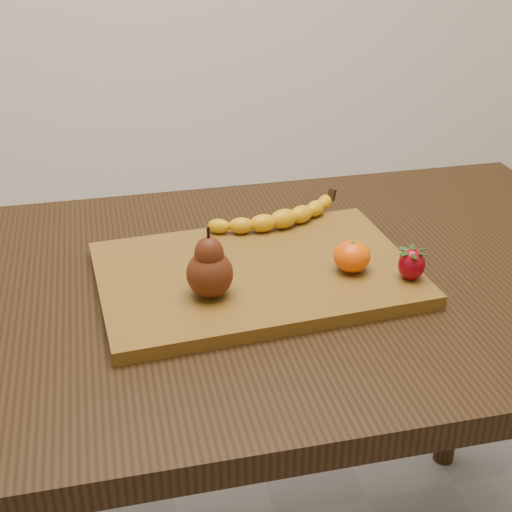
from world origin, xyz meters
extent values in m
cube|color=black|center=(0.00, 0.00, 0.74)|extent=(1.00, 0.70, 0.04)
cylinder|color=black|center=(-0.45, 0.30, 0.36)|extent=(0.05, 0.05, 0.72)
cylinder|color=black|center=(0.45, 0.30, 0.36)|extent=(0.05, 0.05, 0.72)
cube|color=brown|center=(-0.10, 0.00, 0.77)|extent=(0.47, 0.33, 0.02)
ellipsoid|color=#F25302|center=(0.04, -0.04, 0.80)|extent=(0.07, 0.07, 0.04)
camera|label=1|loc=(-0.30, -0.88, 1.29)|focal=50.00mm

